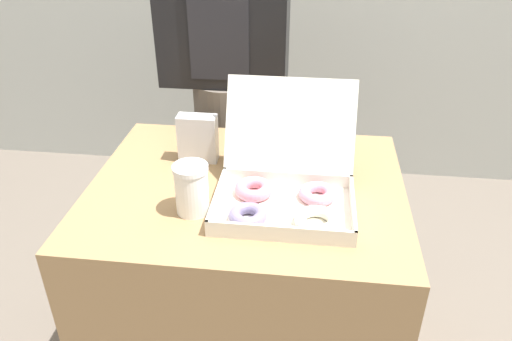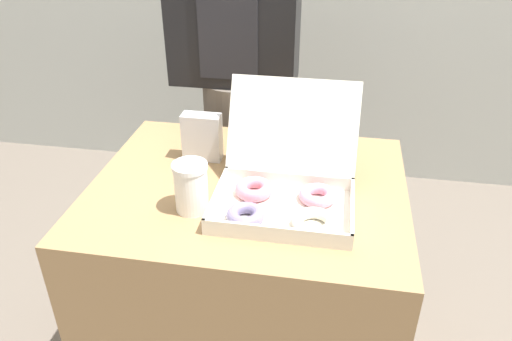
{
  "view_description": "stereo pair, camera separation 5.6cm",
  "coord_description": "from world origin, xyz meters",
  "px_view_note": "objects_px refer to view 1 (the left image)",
  "views": [
    {
      "loc": [
        0.16,
        -1.13,
        1.45
      ],
      "look_at": [
        0.03,
        -0.07,
        0.82
      ],
      "focal_mm": 35.0,
      "sensor_mm": 36.0,
      "label": 1
    },
    {
      "loc": [
        0.22,
        -1.12,
        1.45
      ],
      "look_at": [
        0.03,
        -0.07,
        0.82
      ],
      "focal_mm": 35.0,
      "sensor_mm": 36.0,
      "label": 2
    }
  ],
  "objects_px": {
    "donut_box": "(285,188)",
    "coffee_cup": "(192,189)",
    "napkin_holder": "(198,138)",
    "person_customer": "(225,71)"
  },
  "relations": [
    {
      "from": "donut_box",
      "to": "coffee_cup",
      "type": "xyz_separation_m",
      "value": [
        -0.22,
        -0.06,
        0.02
      ]
    },
    {
      "from": "coffee_cup",
      "to": "donut_box",
      "type": "bearing_deg",
      "value": 15.4
    },
    {
      "from": "donut_box",
      "to": "napkin_holder",
      "type": "bearing_deg",
      "value": 143.51
    },
    {
      "from": "coffee_cup",
      "to": "person_customer",
      "type": "bearing_deg",
      "value": 93.23
    },
    {
      "from": "donut_box",
      "to": "coffee_cup",
      "type": "height_order",
      "value": "donut_box"
    },
    {
      "from": "coffee_cup",
      "to": "napkin_holder",
      "type": "relative_size",
      "value": 0.93
    },
    {
      "from": "donut_box",
      "to": "person_customer",
      "type": "height_order",
      "value": "person_customer"
    },
    {
      "from": "napkin_holder",
      "to": "coffee_cup",
      "type": "bearing_deg",
      "value": -80.68
    },
    {
      "from": "napkin_holder",
      "to": "donut_box",
      "type": "bearing_deg",
      "value": -36.49
    },
    {
      "from": "donut_box",
      "to": "napkin_holder",
      "type": "height_order",
      "value": "donut_box"
    }
  ]
}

